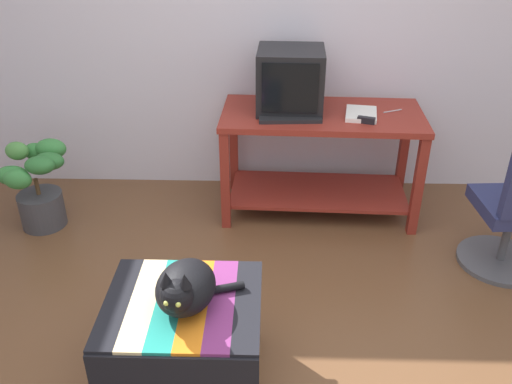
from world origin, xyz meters
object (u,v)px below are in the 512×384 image
object	(u,v)px
tv_monitor	(290,81)
cat	(185,288)
book	(361,114)
stapler	(366,120)
desk	(320,145)
keyboard	(290,118)
potted_plant	(38,187)
ottoman_with_blanket	(185,340)

from	to	relation	value
tv_monitor	cat	bearing A→B (deg)	-103.91
book	cat	size ratio (longest dim) A/B	0.66
cat	stapler	size ratio (longest dim) A/B	3.60
tv_monitor	stapler	world-z (taller)	tv_monitor
desk	book	size ratio (longest dim) A/B	5.21
keyboard	potted_plant	world-z (taller)	keyboard
potted_plant	stapler	xyz separation A→B (m)	(2.15, 0.09, 0.46)
keyboard	ottoman_with_blanket	xyz separation A→B (m)	(-0.50, -1.44, -0.52)
ottoman_with_blanket	desk	bearing A→B (deg)	65.40
book	stapler	distance (m)	0.12
cat	stapler	xyz separation A→B (m)	(0.96, 1.43, 0.20)
desk	ottoman_with_blanket	xyz separation A→B (m)	(-0.72, -1.58, -0.27)
desk	potted_plant	world-z (taller)	desk
ottoman_with_blanket	potted_plant	bearing A→B (deg)	131.83
desk	potted_plant	xyz separation A→B (m)	(-1.89, -0.27, -0.21)
desk	stapler	distance (m)	0.41
desk	cat	distance (m)	1.75
ottoman_with_blanket	potted_plant	size ratio (longest dim) A/B	1.15
ottoman_with_blanket	stapler	xyz separation A→B (m)	(0.98, 1.40, 0.53)
keyboard	ottoman_with_blanket	world-z (taller)	keyboard
tv_monitor	potted_plant	world-z (taller)	tv_monitor
keyboard	stapler	world-z (taller)	stapler
ottoman_with_blanket	book	bearing A→B (deg)	57.51
keyboard	cat	xyz separation A→B (m)	(-0.48, -1.47, -0.19)
book	cat	world-z (taller)	book
desk	book	bearing A→B (deg)	-10.85
tv_monitor	stapler	bearing A→B (deg)	-23.84
book	potted_plant	distance (m)	2.20
ottoman_with_blanket	potted_plant	distance (m)	1.75
keyboard	stapler	distance (m)	0.48
desk	keyboard	xyz separation A→B (m)	(-0.22, -0.13, 0.25)
desk	keyboard	bearing A→B (deg)	-146.28
desk	stapler	bearing A→B (deg)	-32.17
cat	stapler	distance (m)	1.73
book	keyboard	bearing A→B (deg)	-161.78
tv_monitor	stapler	distance (m)	0.56
potted_plant	cat	bearing A→B (deg)	-48.21
keyboard	potted_plant	xyz separation A→B (m)	(-1.67, -0.14, -0.46)
ottoman_with_blanket	keyboard	bearing A→B (deg)	70.77
tv_monitor	book	world-z (taller)	tv_monitor
keyboard	cat	distance (m)	1.56
tv_monitor	book	xyz separation A→B (m)	(0.46, -0.11, -0.18)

